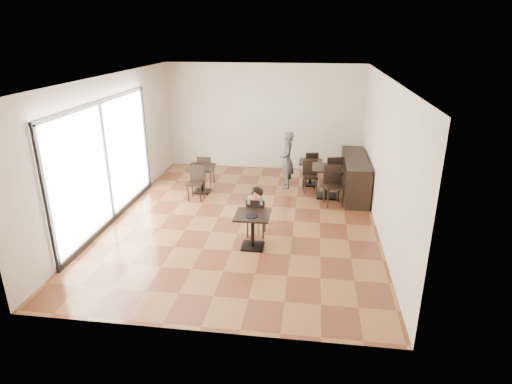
% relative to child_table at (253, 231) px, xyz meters
% --- Properties ---
extents(floor, '(6.00, 8.00, 0.01)m').
position_rel_child_table_xyz_m(floor, '(-0.40, 1.35, -0.36)').
color(floor, brown).
rests_on(floor, ground).
extents(ceiling, '(6.00, 8.00, 0.01)m').
position_rel_child_table_xyz_m(ceiling, '(-0.40, 1.35, 2.84)').
color(ceiling, silver).
rests_on(ceiling, floor).
extents(wall_back, '(6.00, 0.01, 3.20)m').
position_rel_child_table_xyz_m(wall_back, '(-0.40, 5.35, 1.24)').
color(wall_back, beige).
rests_on(wall_back, floor).
extents(wall_front, '(6.00, 0.01, 3.20)m').
position_rel_child_table_xyz_m(wall_front, '(-0.40, -2.65, 1.24)').
color(wall_front, beige).
rests_on(wall_front, floor).
extents(wall_left, '(0.01, 8.00, 3.20)m').
position_rel_child_table_xyz_m(wall_left, '(-3.40, 1.35, 1.24)').
color(wall_left, beige).
rests_on(wall_left, floor).
extents(wall_right, '(0.01, 8.00, 3.20)m').
position_rel_child_table_xyz_m(wall_right, '(2.60, 1.35, 1.24)').
color(wall_right, beige).
rests_on(wall_right, floor).
extents(storefront_window, '(0.04, 4.50, 2.60)m').
position_rel_child_table_xyz_m(storefront_window, '(-3.37, 0.85, 1.04)').
color(storefront_window, white).
rests_on(storefront_window, floor).
extents(child_table, '(0.68, 0.68, 0.72)m').
position_rel_child_table_xyz_m(child_table, '(0.00, 0.00, 0.00)').
color(child_table, black).
rests_on(child_table, floor).
extents(child_chair, '(0.39, 0.39, 0.87)m').
position_rel_child_table_xyz_m(child_chair, '(0.00, 0.55, 0.07)').
color(child_chair, black).
rests_on(child_chair, floor).
extents(child, '(0.39, 0.55, 1.09)m').
position_rel_child_table_xyz_m(child, '(0.00, 0.55, 0.18)').
color(child, gray).
rests_on(child, child_chair).
extents(plate, '(0.24, 0.24, 0.01)m').
position_rel_child_table_xyz_m(plate, '(0.00, -0.10, 0.37)').
color(plate, black).
rests_on(plate, child_table).
extents(pizza_slice, '(0.25, 0.19, 0.06)m').
position_rel_child_table_xyz_m(pizza_slice, '(0.00, 0.36, 0.58)').
color(pizza_slice, '#EFBE84').
rests_on(pizza_slice, child).
extents(adult_patron, '(0.47, 0.63, 1.57)m').
position_rel_child_table_xyz_m(adult_patron, '(0.43, 3.61, 0.42)').
color(adult_patron, '#3D3E43').
rests_on(adult_patron, floor).
extents(cafe_table_mid, '(0.93, 0.93, 0.81)m').
position_rel_child_table_xyz_m(cafe_table_mid, '(1.51, 3.02, 0.05)').
color(cafe_table_mid, black).
rests_on(cafe_table_mid, floor).
extents(cafe_table_left, '(0.71, 0.71, 0.72)m').
position_rel_child_table_xyz_m(cafe_table_left, '(-1.80, 2.93, 0.00)').
color(cafe_table_left, black).
rests_on(cafe_table_left, floor).
extents(cafe_table_back, '(0.75, 0.75, 0.68)m').
position_rel_child_table_xyz_m(cafe_table_back, '(1.08, 3.91, -0.02)').
color(cafe_table_back, black).
rests_on(cafe_table_back, floor).
extents(chair_mid_a, '(0.53, 0.53, 0.98)m').
position_rel_child_table_xyz_m(chair_mid_a, '(1.68, 3.57, 0.13)').
color(chair_mid_a, black).
rests_on(chair_mid_a, floor).
extents(chair_mid_b, '(0.53, 0.53, 0.98)m').
position_rel_child_table_xyz_m(chair_mid_b, '(1.68, 2.47, 0.13)').
color(chair_mid_b, black).
rests_on(chair_mid_b, floor).
extents(chair_left_a, '(0.41, 0.41, 0.87)m').
position_rel_child_table_xyz_m(chair_left_a, '(-1.80, 3.48, 0.08)').
color(chair_left_a, black).
rests_on(chair_left_a, floor).
extents(chair_left_b, '(0.41, 0.41, 0.87)m').
position_rel_child_table_xyz_m(chair_left_b, '(-1.80, 2.38, 0.08)').
color(chair_left_b, black).
rests_on(chair_left_b, floor).
extents(chair_back_a, '(0.43, 0.43, 0.82)m').
position_rel_child_table_xyz_m(chair_back_a, '(1.08, 4.46, 0.05)').
color(chair_back_a, black).
rests_on(chair_back_a, floor).
extents(chair_back_b, '(0.43, 0.43, 0.82)m').
position_rel_child_table_xyz_m(chair_back_b, '(1.08, 3.36, 0.05)').
color(chair_back_b, black).
rests_on(chair_back_b, floor).
extents(service_counter, '(0.60, 2.40, 1.00)m').
position_rel_child_table_xyz_m(service_counter, '(2.25, 3.35, 0.14)').
color(service_counter, black).
rests_on(service_counter, floor).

